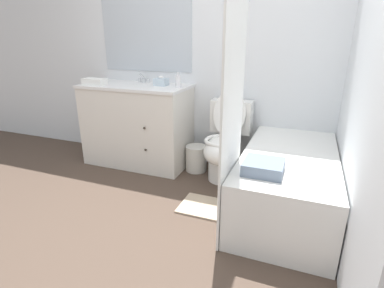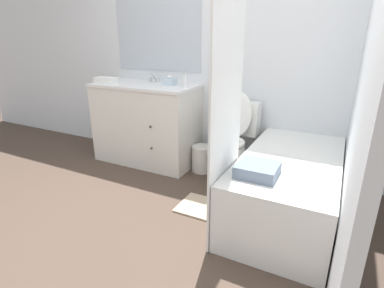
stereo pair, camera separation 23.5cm
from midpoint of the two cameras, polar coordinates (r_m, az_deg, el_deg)
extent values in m
plane|color=#47382D|center=(2.26, -14.50, -18.46)|extent=(14.00, 14.00, 0.00)
cube|color=silver|center=(3.25, 1.19, 17.53)|extent=(8.00, 0.05, 2.50)
cube|color=#B2BCC6|center=(3.54, -10.90, 21.07)|extent=(1.09, 0.01, 0.93)
cube|color=silver|center=(2.22, 27.73, 14.42)|extent=(0.05, 2.62, 2.50)
cube|color=silver|center=(3.43, -12.22, 3.32)|extent=(1.14, 0.57, 0.86)
cube|color=white|center=(3.34, -12.78, 10.69)|extent=(1.16, 0.59, 0.03)
cylinder|color=white|center=(3.34, -12.73, 10.02)|extent=(0.29, 0.29, 0.10)
sphere|color=#382D23|center=(3.03, -11.30, 2.96)|extent=(0.02, 0.02, 0.02)
sphere|color=#382D23|center=(3.11, -11.02, -1.14)|extent=(0.02, 0.02, 0.02)
cylinder|color=silver|center=(3.49, -11.10, 11.76)|extent=(0.04, 0.04, 0.04)
cylinder|color=silver|center=(3.45, -11.54, 12.68)|extent=(0.02, 0.11, 0.09)
cylinder|color=silver|center=(3.52, -11.87, 11.80)|extent=(0.03, 0.03, 0.04)
cylinder|color=silver|center=(3.46, -10.31, 11.78)|extent=(0.03, 0.03, 0.04)
cylinder|color=white|center=(3.03, 3.73, -4.74)|extent=(0.30, 0.30, 0.24)
ellipsoid|color=white|center=(2.89, 3.46, -1.24)|extent=(0.35, 0.48, 0.26)
torus|color=white|center=(2.86, 3.50, 0.55)|extent=(0.35, 0.35, 0.04)
cube|color=white|center=(3.12, 5.45, 5.27)|extent=(0.42, 0.18, 0.33)
ellipsoid|color=white|center=(3.00, 4.87, 5.78)|extent=(0.33, 0.14, 0.45)
cube|color=white|center=(2.56, 15.17, -7.05)|extent=(0.72, 1.44, 0.50)
cube|color=#A8ADAE|center=(2.47, 15.67, -2.01)|extent=(0.60, 1.32, 0.01)
cube|color=white|center=(1.96, 4.41, 7.16)|extent=(0.01, 0.54, 1.88)
cylinder|color=silver|center=(3.23, -1.29, -2.78)|extent=(0.22, 0.22, 0.28)
cube|color=silver|center=(3.22, -8.02, 11.61)|extent=(0.13, 0.12, 0.07)
ellipsoid|color=white|center=(3.21, -8.06, 12.48)|extent=(0.06, 0.03, 0.03)
cylinder|color=silver|center=(3.07, -4.90, 11.79)|extent=(0.06, 0.06, 0.12)
cylinder|color=silver|center=(3.06, -4.94, 13.20)|extent=(0.03, 0.03, 0.03)
cube|color=white|center=(3.47, -19.99, 11.13)|extent=(0.25, 0.13, 0.06)
cube|color=slate|center=(2.07, 10.32, -4.37)|extent=(0.27, 0.26, 0.08)
cube|color=tan|center=(2.58, 1.11, -12.19)|extent=(0.54, 0.34, 0.02)
camera|label=1|loc=(0.12, -92.71, -0.97)|focal=28.00mm
camera|label=2|loc=(0.12, 87.29, 0.97)|focal=28.00mm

